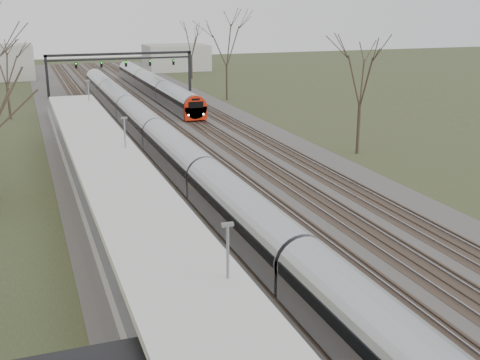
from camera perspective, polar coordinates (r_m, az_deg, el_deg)
The scene contains 8 objects.
track_bed at distance 61.20m, azimuth -6.52°, elevation 4.24°, with size 24.00×160.00×0.22m.
platform at distance 42.81m, azimuth -13.11°, elevation -0.81°, with size 3.50×69.00×1.00m, color #9E9B93.
canopy at distance 37.58m, azimuth -12.56°, elevation 2.26°, with size 4.10×50.00×3.11m.
signal_gantry at distance 89.65m, azimuth -11.25°, elevation 11.02°, with size 21.00×0.59×6.08m.
tree_east_far at distance 53.25m, azimuth 11.46°, elevation 10.09°, with size 5.00×5.00×10.30m.
train_near at distance 54.36m, azimuth -7.84°, elevation 4.17°, with size 2.62×90.21×3.05m.
train_far at distance 88.91m, azimuth -8.22°, elevation 8.90°, with size 2.62×45.21×3.05m.
passenger at distance 25.05m, azimuth -7.56°, elevation -9.80°, with size 0.63×0.41×1.72m, color navy.
Camera 1 is at (-13.54, -3.23, 12.86)m, focal length 45.00 mm.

